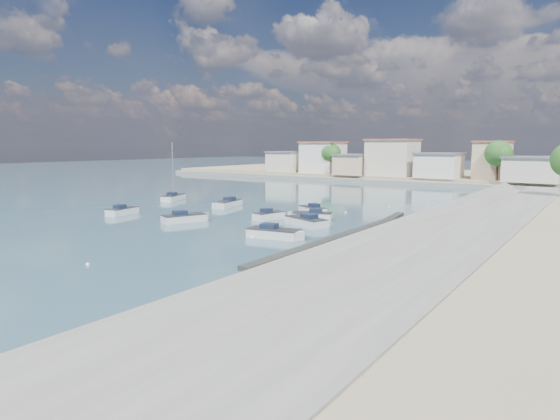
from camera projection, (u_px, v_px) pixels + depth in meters
name	position (u px, v px, depth m)	size (l,w,h in m)	color
ground	(392.00, 202.00, 69.89)	(400.00, 400.00, 0.00)	#2A4655
seawall_walkway	(482.00, 240.00, 37.35)	(5.00, 90.00, 1.80)	slate
breakwater	(350.00, 233.00, 43.85)	(2.00, 31.02, 0.35)	black
far_shore_land	(476.00, 177.00, 111.78)	(160.00, 40.00, 1.40)	gray
far_shore_quay	(451.00, 185.00, 94.87)	(160.00, 2.50, 0.80)	slate
far_town	(515.00, 162.00, 92.88)	(113.01, 12.80, 8.35)	beige
shore_trees	(494.00, 157.00, 86.95)	(74.56, 38.32, 7.92)	#38281E
motorboat_a	(124.00, 211.00, 56.92)	(2.35, 4.69, 1.48)	silver
motorboat_b	(270.00, 216.00, 53.32)	(2.23, 4.35, 1.48)	silver
motorboat_c	(305.00, 222.00, 49.32)	(5.75, 3.61, 1.48)	silver
motorboat_d	(310.00, 216.00, 53.05)	(5.03, 3.39, 1.48)	silver
motorboat_e	(186.00, 218.00, 51.47)	(3.44, 5.29, 1.48)	silver
motorboat_f	(311.00, 210.00, 58.04)	(4.57, 3.45, 1.48)	silver
motorboat_g	(227.00, 204.00, 63.89)	(2.84, 5.72, 1.48)	silver
motorboat_h	(276.00, 234.00, 42.49)	(5.52, 2.74, 1.48)	silver
sailboat	(174.00, 197.00, 71.72)	(3.54, 5.62, 9.00)	silver
mooring_buoys	(311.00, 228.00, 47.38)	(14.51, 41.75, 0.31)	white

